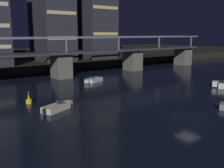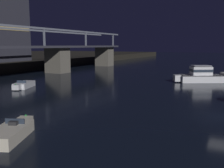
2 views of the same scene
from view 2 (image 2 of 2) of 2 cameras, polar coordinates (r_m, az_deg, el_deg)
The scene contains 3 objects.
cabin_cruiser_near_left at distance 44.66m, azimuth 19.76°, elevation 1.77°, with size 6.26×8.99×2.79m.
speedboat_near_center at distance 18.18m, azimuth -21.87°, elevation -10.10°, with size 5.04×3.19×1.16m.
speedboat_near_right at distance 38.55m, azimuth -19.38°, elevation -0.20°, with size 5.06×3.15×1.16m.
Camera 2 is at (-22.84, -0.88, 6.10)m, focal length 40.41 mm.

